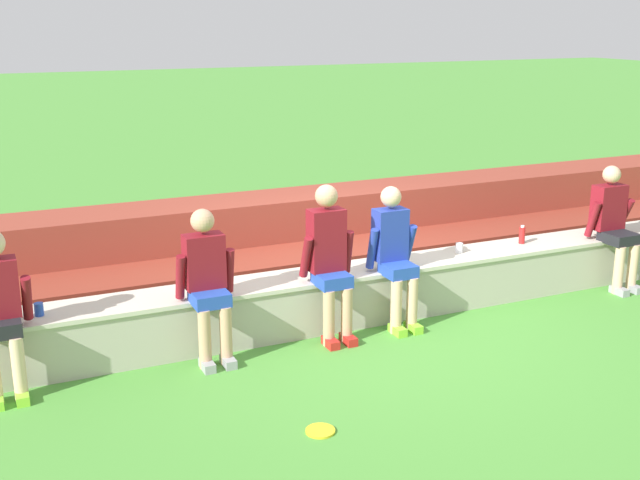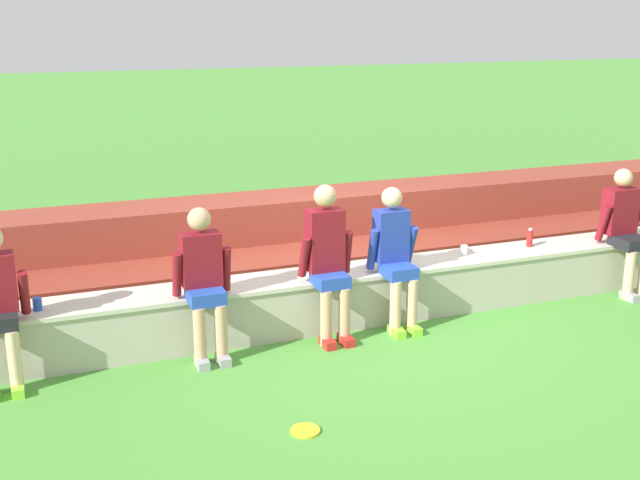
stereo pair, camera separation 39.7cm
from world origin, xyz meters
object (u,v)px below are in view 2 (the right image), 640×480
Objects in this scene: person_left_of_center at (204,279)px; person_center at (328,258)px; water_bottle_mid_left at (628,226)px; frisbee at (305,431)px; person_far_right at (625,227)px; person_right_of_center at (395,254)px; plastic_cup_right_end at (37,304)px; plastic_cup_middle at (464,250)px; water_bottle_near_left at (530,238)px.

person_center is at bearing 0.54° from person_left_of_center.
frisbee is at bearing -157.65° from water_bottle_mid_left.
person_left_of_center is at bearing -179.54° from person_far_right.
plastic_cup_right_end is (-3.32, 0.22, -0.14)m from person_right_of_center.
person_far_right is (2.83, -0.00, -0.00)m from person_right_of_center.
person_right_of_center is at bearing -3.74° from plastic_cup_right_end.
person_far_right is 13.00× the size of plastic_cup_middle.
water_bottle_mid_left is 2.16m from plastic_cup_middle.
plastic_cup_right_end is at bearing 133.24° from frisbee.
person_far_right is at bearing -0.01° from person_right_of_center.
person_right_of_center is at bearing 2.20° from person_center.
person_left_of_center is at bearing -179.46° from person_center.
person_left_of_center is 0.93× the size of person_center.
person_right_of_center is 1.84m from water_bottle_near_left.
person_right_of_center reaches higher than frisbee.
plastic_cup_middle is at bearing 16.97° from person_right_of_center.
person_far_right reaches higher than person_left_of_center.
plastic_cup_middle is 0.47× the size of frisbee.
water_bottle_mid_left is 1.14× the size of frisbee.
water_bottle_near_left is 1.84× the size of plastic_cup_right_end.
water_bottle_near_left is 5.12m from plastic_cup_right_end.
person_center reaches higher than person_right_of_center.
person_far_right is 4.75m from frisbee.
plastic_cup_right_end reaches higher than frisbee.
plastic_cup_middle is (4.28, 0.08, -0.00)m from plastic_cup_right_end.
person_far_right reaches higher than frisbee.
person_far_right is at bearing 0.46° from person_left_of_center.
water_bottle_near_left is 0.92× the size of frisbee.
person_right_of_center is 6.23× the size of frisbee.
person_far_right reaches higher than water_bottle_near_left.
frisbee is (-2.52, -1.95, -0.59)m from plastic_cup_middle.
person_far_right is 1.08m from water_bottle_near_left.
water_bottle_near_left is (3.72, 0.35, -0.10)m from person_left_of_center.
person_center is 5.80× the size of water_bottle_mid_left.
water_bottle_mid_left is 5.10m from frisbee.
person_left_of_center is at bearing -178.84° from person_right_of_center.
water_bottle_mid_left is (3.12, 0.27, -0.08)m from person_right_of_center.
person_center is at bearing -5.38° from plastic_cup_right_end.
person_left_of_center is 6.14× the size of frisbee.
plastic_cup_right_end is 1.05× the size of plastic_cup_middle.
plastic_cup_middle is 3.24m from frisbee.
person_center is 1.08× the size of person_far_right.
person_center reaches higher than person_left_of_center.
plastic_cup_right_end is (-5.12, -0.09, -0.04)m from water_bottle_near_left.
person_right_of_center is at bearing 179.99° from person_far_right.
water_bottle_mid_left is (5.03, 0.31, -0.07)m from person_left_of_center.
person_right_of_center is at bearing 1.16° from person_left_of_center.
person_right_of_center reaches higher than person_left_of_center.
frisbee is (0.36, -1.62, -0.73)m from person_left_of_center.
person_left_of_center is 12.93× the size of plastic_cup_middle.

